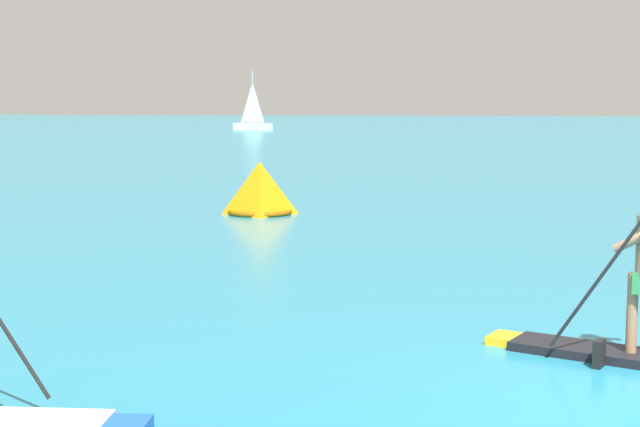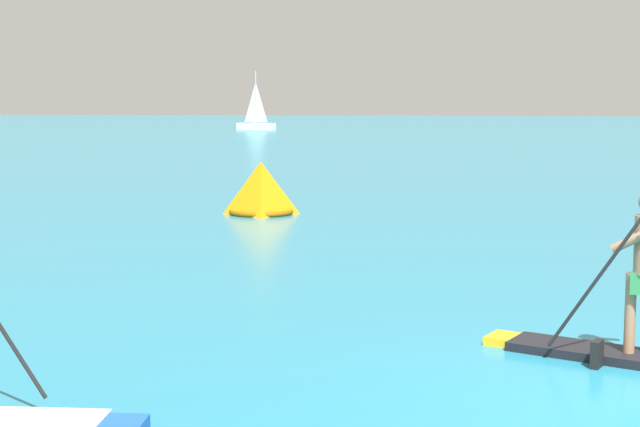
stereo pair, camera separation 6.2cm
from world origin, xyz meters
TOP-DOWN VIEW (x-y plane):
  - paddleboarder_mid_center at (-0.24, 1.54)m, footprint 2.80×1.34m
  - race_marker_buoy at (-7.48, 13.12)m, footprint 1.60×1.60m
  - sailboat_left_horizon at (-29.00, 84.73)m, footprint 4.34×2.18m

SIDE VIEW (x-z plane):
  - paddleboarder_mid_center at x=-0.24m, z-range -0.46..1.33m
  - race_marker_buoy at x=-7.48m, z-range -0.07..1.18m
  - sailboat_left_horizon at x=-29.00m, z-range -2.18..3.87m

